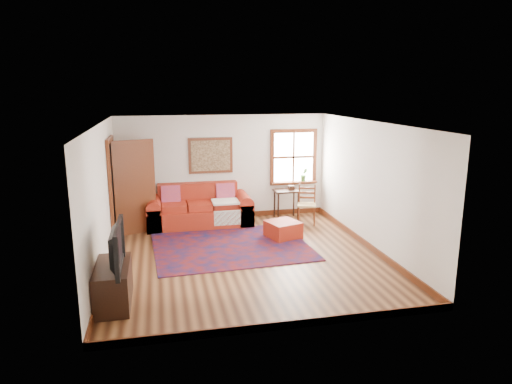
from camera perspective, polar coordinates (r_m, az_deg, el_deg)
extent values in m
plane|color=#422211|center=(8.70, -1.41, -8.06)|extent=(5.50, 5.50, 0.00)
cube|color=silver|center=(11.01, -4.12, 3.09)|extent=(5.00, 0.04, 2.50)
cube|color=silver|center=(5.76, 3.66, -5.93)|extent=(5.00, 0.04, 2.50)
cube|color=silver|center=(8.27, -18.75, -0.81)|extent=(0.04, 5.50, 2.50)
cube|color=silver|center=(9.13, 14.15, 0.72)|extent=(0.04, 5.50, 2.50)
cube|color=white|center=(8.16, -1.51, 8.59)|extent=(5.00, 5.50, 0.04)
cube|color=#5E2A14|center=(11.25, -4.02, -2.91)|extent=(5.00, 0.03, 0.12)
cube|color=#5E2A14|center=(8.61, -18.08, -8.53)|extent=(0.03, 5.50, 0.12)
cube|color=#5E2A14|center=(9.44, 13.68, -6.36)|extent=(0.03, 5.50, 0.12)
cube|color=white|center=(11.33, 4.69, 4.39)|extent=(1.00, 0.02, 1.20)
cube|color=#5E2A14|center=(11.24, 4.77, 7.63)|extent=(1.18, 0.06, 0.09)
cube|color=#5E2A14|center=(11.43, 4.65, 1.17)|extent=(1.18, 0.06, 0.09)
cube|color=#5E2A14|center=(11.17, 2.03, 4.30)|extent=(0.09, 0.06, 1.20)
cube|color=#5E2A14|center=(11.49, 7.32, 4.44)|extent=(0.09, 0.06, 1.20)
cube|color=#5E2A14|center=(11.32, 4.71, 4.37)|extent=(1.00, 0.04, 0.05)
cube|color=#5E2A14|center=(11.36, 4.76, 1.23)|extent=(1.15, 0.20, 0.04)
imported|color=#336423|center=(11.38, 6.01, 2.17)|extent=(0.18, 0.15, 0.33)
cube|color=black|center=(9.87, -17.60, 0.06)|extent=(0.02, 0.90, 2.05)
cube|color=#5E2A14|center=(9.38, -17.68, -0.58)|extent=(0.06, 0.09, 2.05)
cube|color=#5E2A14|center=(10.34, -17.19, 0.65)|extent=(0.06, 0.09, 2.05)
cube|color=#5E2A14|center=(9.69, -17.85, 6.25)|extent=(0.06, 1.08, 0.09)
cube|color=#5E2A14|center=(10.12, -14.90, 0.54)|extent=(0.86, 0.35, 2.05)
cube|color=silver|center=(10.10, -14.94, 1.11)|extent=(0.56, 0.22, 1.33)
cube|color=#5E2A14|center=(10.90, -5.70, 4.56)|extent=(1.05, 0.04, 0.85)
cube|color=tan|center=(10.87, -5.68, 4.54)|extent=(0.92, 0.03, 0.72)
cube|color=#62100E|center=(9.21, -3.10, -6.81)|extent=(3.16, 2.59, 0.02)
cube|color=#A02614|center=(10.66, -7.04, -3.04)|extent=(2.39, 0.99, 0.42)
cube|color=#A02614|center=(10.89, -7.28, -0.16)|extent=(1.86, 0.27, 0.52)
cube|color=#A02614|center=(10.61, -12.61, -3.04)|extent=(0.33, 0.99, 0.52)
cube|color=#A02614|center=(10.77, -1.58, -2.48)|extent=(0.33, 0.99, 0.52)
cube|color=#E34920|center=(10.68, -10.60, -0.36)|extent=(0.44, 0.21, 0.45)
cube|color=#E34920|center=(10.78, -3.85, -0.05)|extent=(0.44, 0.21, 0.45)
cube|color=silver|center=(10.44, -3.86, -1.20)|extent=(0.60, 0.54, 0.04)
cube|color=#A02614|center=(9.73, 3.40, -4.70)|extent=(0.78, 0.78, 0.35)
cube|color=black|center=(11.03, 3.82, 0.16)|extent=(0.59, 0.44, 0.04)
cylinder|color=black|center=(10.88, 2.81, -1.93)|extent=(0.04, 0.04, 0.67)
cylinder|color=black|center=(11.01, 5.29, -1.79)|extent=(0.04, 0.04, 0.67)
cylinder|color=black|center=(11.22, 2.33, -1.47)|extent=(0.04, 0.04, 0.67)
cylinder|color=black|center=(11.35, 4.74, -1.34)|extent=(0.04, 0.04, 0.67)
cube|color=tan|center=(10.69, 6.37, -1.61)|extent=(0.53, 0.52, 0.04)
cylinder|color=#5E2A14|center=(10.58, 5.34, -3.06)|extent=(0.04, 0.04, 0.43)
cylinder|color=#5E2A14|center=(10.58, 7.32, -3.11)|extent=(0.04, 0.04, 0.43)
cylinder|color=#5E2A14|center=(10.86, 5.41, -1.36)|extent=(0.04, 0.04, 0.91)
cylinder|color=#5E2A14|center=(10.86, 7.33, -1.41)|extent=(0.04, 0.04, 0.91)
cube|color=#5E2A14|center=(10.80, 6.40, -0.10)|extent=(0.36, 0.14, 0.27)
cube|color=black|center=(7.12, -17.41, -10.98)|extent=(0.49, 1.08, 0.60)
imported|color=black|center=(6.79, -17.67, -6.57)|extent=(0.15, 1.12, 0.64)
cylinder|color=silver|center=(7.32, -16.97, -7.03)|extent=(0.12, 0.12, 0.18)
cylinder|color=#FFA53F|center=(7.33, -16.95, -7.25)|extent=(0.07, 0.07, 0.12)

